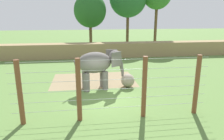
% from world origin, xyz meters
% --- Properties ---
extents(ground_plane, '(120.00, 120.00, 0.00)m').
position_xyz_m(ground_plane, '(0.00, 0.00, 0.00)').
color(ground_plane, '#5B7F3D').
extents(dirt_patch, '(6.66, 4.38, 0.01)m').
position_xyz_m(dirt_patch, '(-0.68, 4.12, 0.00)').
color(dirt_patch, '#937F5B').
rests_on(dirt_patch, ground).
extents(embankment_wall, '(36.00, 1.80, 1.76)m').
position_xyz_m(embankment_wall, '(0.00, 13.47, 0.88)').
color(embankment_wall, '#997F56').
rests_on(embankment_wall, ground).
extents(elephant, '(3.67, 1.80, 2.74)m').
position_xyz_m(elephant, '(-0.39, 2.11, 1.82)').
color(elephant, slate).
rests_on(elephant, ground).
extents(enrichment_ball, '(0.99, 0.99, 0.99)m').
position_xyz_m(enrichment_ball, '(1.76, 2.14, 0.50)').
color(enrichment_ball, gray).
rests_on(enrichment_ball, ground).
extents(cable_fence, '(9.98, 0.25, 3.24)m').
position_xyz_m(cable_fence, '(-0.02, -2.53, 1.63)').
color(cable_fence, brown).
rests_on(cable_fence, ground).
extents(tree_far_left, '(4.71, 4.71, 8.16)m').
position_xyz_m(tree_far_left, '(-0.28, 19.78, 5.67)').
color(tree_far_left, brown).
rests_on(tree_far_left, ground).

